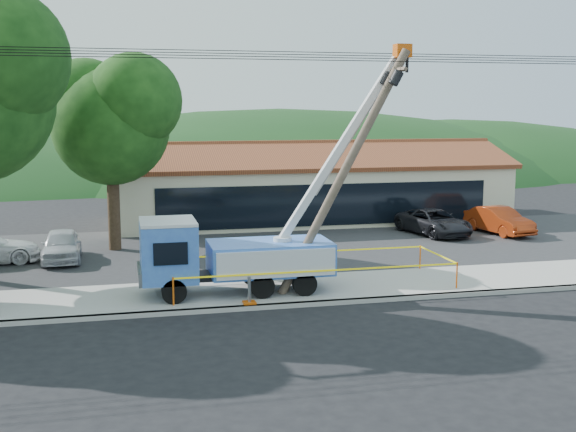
# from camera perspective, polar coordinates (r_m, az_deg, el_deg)

# --- Properties ---
(ground) EXTENTS (120.00, 120.00, 0.00)m
(ground) POSITION_cam_1_polar(r_m,az_deg,el_deg) (22.46, 4.78, -8.41)
(ground) COLOR black
(ground) RESTS_ON ground
(curb) EXTENTS (60.00, 0.25, 0.15)m
(curb) POSITION_cam_1_polar(r_m,az_deg,el_deg) (24.36, 3.25, -6.85)
(curb) COLOR #A9A69E
(curb) RESTS_ON ground
(sidewalk) EXTENTS (60.00, 4.00, 0.15)m
(sidewalk) POSITION_cam_1_polar(r_m,az_deg,el_deg) (26.13, 2.07, -5.77)
(sidewalk) COLOR #A9A69E
(sidewalk) RESTS_ON ground
(parking_lot) EXTENTS (60.00, 12.00, 0.10)m
(parking_lot) POSITION_cam_1_polar(r_m,az_deg,el_deg) (33.73, -1.51, -2.53)
(parking_lot) COLOR #28282B
(parking_lot) RESTS_ON ground
(strip_mall) EXTENTS (22.50, 8.53, 4.67)m
(strip_mall) POSITION_cam_1_polar(r_m,az_deg,el_deg) (42.04, 1.62, 2.21)
(strip_mall) COLOR beige
(strip_mall) RESTS_ON ground
(tree_lot) EXTENTS (6.30, 5.60, 8.94)m
(tree_lot) POSITION_cam_1_polar(r_m,az_deg,el_deg) (33.42, -13.86, 7.76)
(tree_lot) COLOR #332316
(tree_lot) RESTS_ON ground
(hill_west) EXTENTS (78.40, 56.00, 28.00)m
(hill_west) POSITION_cam_1_polar(r_m,az_deg,el_deg) (76.15, -19.43, 3.18)
(hill_west) COLOR #153916
(hill_west) RESTS_ON ground
(hill_center) EXTENTS (89.60, 64.00, 32.00)m
(hill_center) POSITION_cam_1_polar(r_m,az_deg,el_deg) (77.51, -0.70, 3.75)
(hill_center) COLOR #153916
(hill_center) RESTS_ON ground
(hill_east) EXTENTS (72.80, 52.00, 26.00)m
(hill_east) POSITION_cam_1_polar(r_m,az_deg,el_deg) (84.12, 12.75, 3.93)
(hill_east) COLOR #153916
(hill_east) RESTS_ON ground
(utility_truck) EXTENTS (9.56, 3.57, 8.59)m
(utility_truck) POSITION_cam_1_polar(r_m,az_deg,el_deg) (25.09, -4.50, -2.87)
(utility_truck) COLOR black
(utility_truck) RESTS_ON ground
(leaning_pole) EXTENTS (4.69, 1.72, 8.49)m
(leaning_pole) POSITION_cam_1_polar(r_m,az_deg,el_deg) (25.06, 4.92, 4.45)
(leaning_pole) COLOR brown
(leaning_pole) RESTS_ON ground
(caution_tape) EXTENTS (10.09, 3.29, 0.95)m
(caution_tape) POSITION_cam_1_polar(r_m,az_deg,el_deg) (26.18, 1.71, -3.98)
(caution_tape) COLOR #DA540B
(caution_tape) RESTS_ON ground
(car_silver) EXTENTS (1.67, 3.94, 1.33)m
(car_silver) POSITION_cam_1_polar(r_m,az_deg,el_deg) (32.20, -17.39, -3.55)
(car_silver) COLOR silver
(car_silver) RESTS_ON ground
(car_red) EXTENTS (2.13, 4.34, 1.37)m
(car_red) POSITION_cam_1_polar(r_m,az_deg,el_deg) (38.78, 16.29, -1.48)
(car_red) COLOR #A33110
(car_red) RESTS_ON ground
(car_dark) EXTENTS (3.05, 4.98, 1.29)m
(car_dark) POSITION_cam_1_polar(r_m,az_deg,el_deg) (37.70, 11.42, -1.59)
(car_dark) COLOR black
(car_dark) RESTS_ON ground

